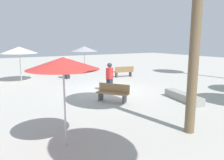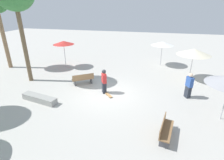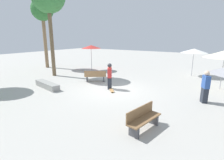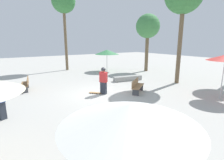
# 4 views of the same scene
# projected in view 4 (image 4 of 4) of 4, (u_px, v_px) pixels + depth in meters

# --- Properties ---
(ground_plane) EXTENTS (60.00, 60.00, 0.00)m
(ground_plane) POSITION_uv_depth(u_px,v_px,m) (99.00, 94.00, 10.79)
(ground_plane) COLOR #B2AFA8
(skater_main) EXTENTS (0.51, 0.44, 1.67)m
(skater_main) POSITION_uv_depth(u_px,v_px,m) (103.00, 80.00, 10.62)
(skater_main) COLOR #282D38
(skater_main) RESTS_ON ground_plane
(skateboard) EXTENTS (0.73, 0.69, 0.07)m
(skateboard) POSITION_uv_depth(u_px,v_px,m) (96.00, 93.00, 10.88)
(skateboard) COLOR #B7844C
(skateboard) RESTS_ON ground_plane
(concrete_ledge) EXTENTS (0.98, 2.47, 0.38)m
(concrete_ledge) POSITION_uv_depth(u_px,v_px,m) (128.00, 78.00, 14.40)
(concrete_ledge) COLOR gray
(concrete_ledge) RESTS_ON ground_plane
(bench_near) EXTENTS (1.28, 1.56, 0.85)m
(bench_near) POSITION_uv_depth(u_px,v_px,m) (137.00, 86.00, 11.01)
(bench_near) COLOR #47474C
(bench_near) RESTS_ON ground_plane
(bench_far) EXTENTS (1.65, 0.73, 0.85)m
(bench_far) POSITION_uv_depth(u_px,v_px,m) (26.00, 84.00, 11.54)
(bench_far) COLOR #47474C
(bench_far) RESTS_ON ground_plane
(shade_umbrella_white) EXTENTS (2.14, 2.14, 2.32)m
(shade_umbrella_white) POSITION_uv_depth(u_px,v_px,m) (130.00, 115.00, 2.58)
(shade_umbrella_white) COLOR #B7B7BC
(shade_umbrella_white) RESTS_ON ground_plane
(shade_umbrella_green) EXTENTS (2.55, 2.55, 2.30)m
(shade_umbrella_green) POSITION_uv_depth(u_px,v_px,m) (107.00, 52.00, 18.54)
(shade_umbrella_green) COLOR #B7B7BC
(shade_umbrella_green) RESTS_ON ground_plane
(palm_tree_far_back) EXTENTS (2.47, 2.47, 8.51)m
(palm_tree_far_back) POSITION_uv_depth(u_px,v_px,m) (64.00, 2.00, 18.20)
(palm_tree_far_back) COLOR brown
(palm_tree_far_back) RESTS_ON ground_plane
(palm_tree_center_left) EXTENTS (2.48, 2.48, 5.95)m
(palm_tree_center_left) POSITION_uv_depth(u_px,v_px,m) (148.00, 27.00, 18.16)
(palm_tree_center_left) COLOR brown
(palm_tree_center_left) RESTS_ON ground_plane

